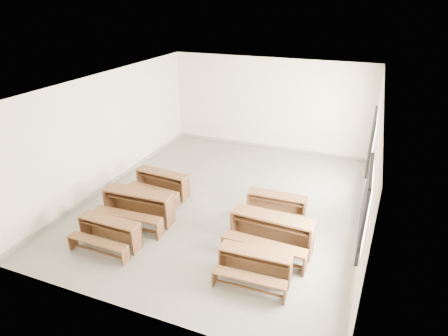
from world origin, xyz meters
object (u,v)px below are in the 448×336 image
at_px(desk_set_1, 137,204).
at_px(desk_set_3, 255,264).
at_px(desk_set_0, 109,231).
at_px(desk_set_4, 271,230).
at_px(desk_set_5, 276,205).
at_px(desk_set_2, 162,182).

distance_m(desk_set_1, desk_set_3, 3.42).
xyz_separation_m(desk_set_1, desk_set_3, (3.28, -0.97, -0.09)).
xyz_separation_m(desk_set_0, desk_set_4, (3.34, 1.19, 0.10)).
relative_size(desk_set_3, desk_set_5, 0.98).
distance_m(desk_set_0, desk_set_2, 2.45).
bearing_deg(desk_set_2, desk_set_4, -15.81).
distance_m(desk_set_2, desk_set_4, 3.66).
distance_m(desk_set_1, desk_set_5, 3.39).
bearing_deg(desk_set_3, desk_set_5, 92.03).
height_order(desk_set_2, desk_set_5, desk_set_2).
height_order(desk_set_1, desk_set_2, desk_set_1).
height_order(desk_set_1, desk_set_4, desk_set_4).
bearing_deg(desk_set_2, desk_set_5, 4.17).
xyz_separation_m(desk_set_0, desk_set_3, (3.30, 0.12, -0.00)).
bearing_deg(desk_set_5, desk_set_0, -143.39).
bearing_deg(desk_set_2, desk_set_0, -83.27).
bearing_deg(desk_set_3, desk_set_4, 85.93).
bearing_deg(desk_set_0, desk_set_1, 89.76).
height_order(desk_set_1, desk_set_3, desk_set_1).
relative_size(desk_set_1, desk_set_4, 0.97).
xyz_separation_m(desk_set_3, desk_set_4, (0.04, 1.06, 0.10)).
relative_size(desk_set_1, desk_set_5, 1.21).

